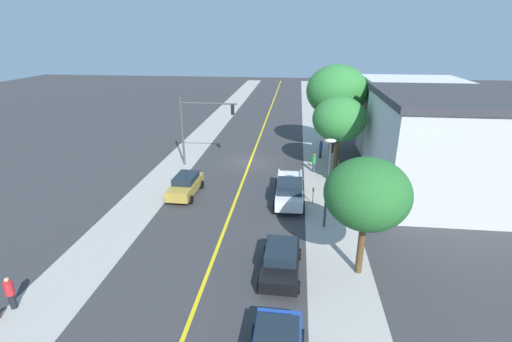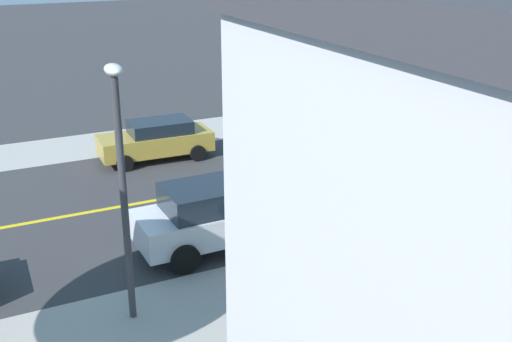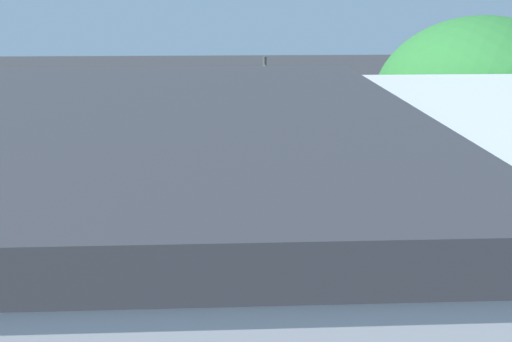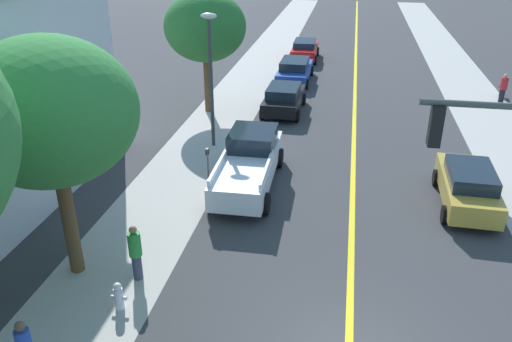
{
  "view_description": "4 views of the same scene",
  "coord_description": "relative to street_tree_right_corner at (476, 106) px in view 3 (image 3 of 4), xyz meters",
  "views": [
    {
      "loc": [
        -4.29,
        33.16,
        11.84
      ],
      "look_at": [
        -1.36,
        7.01,
        1.77
      ],
      "focal_mm": 25.63,
      "sensor_mm": 36.0,
      "label": 1
    },
    {
      "loc": [
        -18.8,
        14.82,
        8.28
      ],
      "look_at": [
        -3.0,
        7.14,
        1.69
      ],
      "focal_mm": 43.88,
      "sensor_mm": 36.0,
      "label": 2
    },
    {
      "loc": [
        -24.08,
        3.27,
        9.45
      ],
      "look_at": [
        0.32,
        2.16,
        1.87
      ],
      "focal_mm": 39.98,
      "sensor_mm": 36.0,
      "label": 3
    },
    {
      "loc": [
        -0.55,
        -9.15,
        9.17
      ],
      "look_at": [
        -3.3,
        6.0,
        1.76
      ],
      "focal_mm": 36.0,
      "sensor_mm": 36.0,
      "label": 4
    }
  ],
  "objects": [
    {
      "name": "ground_plane",
      "position": [
        8.13,
        3.82,
        -6.37
      ],
      "size": [
        140.0,
        140.0,
        0.0
      ],
      "primitive_type": "plane",
      "color": "#38383A"
    },
    {
      "name": "pale_office_building",
      "position": [
        -7.24,
        9.78,
        -2.46
      ],
      "size": [
        10.19,
        11.01,
        7.8
      ],
      "rotation": [
        0.0,
        0.0,
        -1.57
      ],
      "color": "silver",
      "rests_on": "ground"
    },
    {
      "name": "sidewalk_left",
      "position": [
        1.26,
        3.82,
        -6.37
      ],
      "size": [
        3.43,
        126.0,
        0.01
      ],
      "primitive_type": "cube",
      "color": "#ADA8A0",
      "rests_on": "ground"
    },
    {
      "name": "pedestrian_green_shirt",
      "position": [
        2.12,
        5.84,
        -5.46
      ],
      "size": [
        0.37,
        0.37,
        1.74
      ],
      "rotation": [
        0.0,
        0.0,
        1.82
      ],
      "color": "#33384C",
      "rests_on": "ground"
    },
    {
      "name": "road_centerline_stripe",
      "position": [
        8.13,
        3.82,
        -6.37
      ],
      "size": [
        0.2,
        126.0,
        0.0
      ],
      "primitive_type": "cube",
      "color": "yellow",
      "rests_on": "ground"
    },
    {
      "name": "parking_meter",
      "position": [
        2.41,
        12.49,
        -5.53
      ],
      "size": [
        0.12,
        0.18,
        1.26
      ],
      "color": "#4C4C51",
      "rests_on": "ground"
    },
    {
      "name": "sidewalk_right",
      "position": [
        15.01,
        3.82,
        -6.37
      ],
      "size": [
        3.43,
        126.0,
        0.01
      ],
      "primitive_type": "cube",
      "color": "#ADA8A0",
      "rests_on": "ground"
    },
    {
      "name": "gold_sedan_right_curb",
      "position": [
        12.11,
        11.93,
        -5.56
      ],
      "size": [
        2.02,
        4.42,
        1.56
      ],
      "rotation": [
        0.0,
        0.0,
        1.54
      ],
      "color": "#B29338",
      "rests_on": "ground"
    },
    {
      "name": "fire_hydrant",
      "position": [
        2.13,
        4.54,
        -5.98
      ],
      "size": [
        0.44,
        0.24,
        0.81
      ],
      "color": "silver",
      "rests_on": "ground"
    },
    {
      "name": "pedestrian_blue_shirt",
      "position": [
        1.31,
        1.83,
        -5.42
      ],
      "size": [
        0.32,
        0.32,
        1.78
      ],
      "rotation": [
        0.0,
        0.0,
        3.9
      ],
      "color": "black",
      "rests_on": "ground"
    },
    {
      "name": "traffic_light_mast",
      "position": [
        12.63,
        5.26,
        -2.12
      ],
      "size": [
        5.24,
        0.32,
        6.35
      ],
      "rotation": [
        0.0,
        0.0,
        3.14
      ],
      "color": "#474C47",
      "rests_on": "ground"
    },
    {
      "name": "street_tree_right_corner",
      "position": [
        0.0,
        0.0,
        0.0
      ],
      "size": [
        5.95,
        5.95,
        8.91
      ],
      "color": "brown",
      "rests_on": "ground"
    },
    {
      "name": "white_pickup_truck",
      "position": [
        4.14,
        12.22,
        -5.42
      ],
      "size": [
        2.25,
        5.84,
        1.92
      ],
      "rotation": [
        0.0,
        0.0,
        1.59
      ],
      "color": "silver",
      "rests_on": "ground"
    },
    {
      "name": "street_tree_left_far",
      "position": [
        0.22,
        5.89,
        -1.49
      ],
      "size": [
        4.53,
        4.53,
        6.83
      ],
      "color": "brown",
      "rests_on": "ground"
    }
  ]
}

